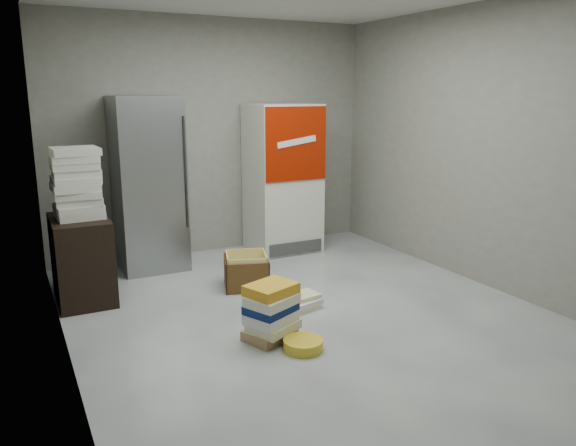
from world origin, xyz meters
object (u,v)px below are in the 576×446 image
at_px(wood_shelf, 82,259).
at_px(cardboard_box, 246,273).
at_px(phonebook_stack_main, 271,312).
at_px(coke_cooler, 283,178).
at_px(steel_fridge, 148,184).

distance_m(wood_shelf, cardboard_box, 1.58).
xyz_separation_m(phonebook_stack_main, cardboard_box, (0.31, 1.24, -0.09)).
height_order(coke_cooler, phonebook_stack_main, coke_cooler).
relative_size(steel_fridge, coke_cooler, 1.06).
bearing_deg(phonebook_stack_main, coke_cooler, 41.88).
relative_size(coke_cooler, wood_shelf, 2.25).
bearing_deg(coke_cooler, phonebook_stack_main, -118.38).
distance_m(phonebook_stack_main, cardboard_box, 1.28).
xyz_separation_m(coke_cooler, wood_shelf, (-2.48, -0.72, -0.50)).
bearing_deg(cardboard_box, wood_shelf, -176.12).
bearing_deg(phonebook_stack_main, steel_fridge, 79.43).
xyz_separation_m(steel_fridge, wood_shelf, (-0.83, -0.73, -0.55)).
bearing_deg(steel_fridge, cardboard_box, -58.33).
xyz_separation_m(steel_fridge, phonebook_stack_main, (0.38, -2.36, -0.72)).
relative_size(steel_fridge, phonebook_stack_main, 3.93).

